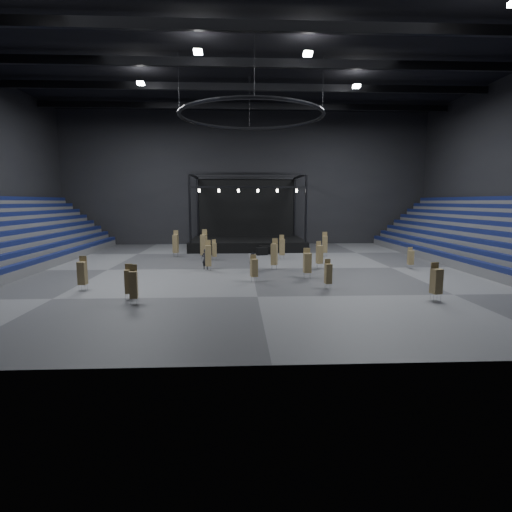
{
  "coord_description": "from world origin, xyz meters",
  "views": [
    {
      "loc": [
        -1.21,
        -34.69,
        5.86
      ],
      "look_at": [
        0.29,
        -2.0,
        1.4
      ],
      "focal_mm": 28.0,
      "sensor_mm": 36.0,
      "label": 1
    }
  ],
  "objects_px": {
    "chair_stack_10": "(411,257)",
    "chair_stack_12": "(204,244)",
    "chair_stack_2": "(133,284)",
    "chair_stack_6": "(254,267)",
    "chair_stack_14": "(129,281)",
    "chair_stack_3": "(436,281)",
    "chair_stack_1": "(307,262)",
    "crew_member": "(253,262)",
    "man_center": "(206,259)",
    "chair_stack_8": "(325,244)",
    "chair_stack_9": "(274,254)",
    "flight_case_left": "(207,252)",
    "chair_stack_7": "(176,243)",
    "flight_case_mid": "(262,251)",
    "chair_stack_5": "(208,255)",
    "stage": "(247,236)",
    "chair_stack_15": "(282,247)",
    "chair_stack_0": "(319,254)",
    "flight_case_right": "(265,250)",
    "chair_stack_4": "(328,273)",
    "chair_stack_13": "(214,249)",
    "chair_stack_11": "(82,273)"
  },
  "relations": [
    {
      "from": "chair_stack_7",
      "to": "chair_stack_14",
      "type": "height_order",
      "value": "chair_stack_7"
    },
    {
      "from": "chair_stack_6",
      "to": "chair_stack_9",
      "type": "height_order",
      "value": "chair_stack_9"
    },
    {
      "from": "chair_stack_1",
      "to": "chair_stack_11",
      "type": "bearing_deg",
      "value": -171.2
    },
    {
      "from": "stage",
      "to": "chair_stack_6",
      "type": "relative_size",
      "value": 6.96
    },
    {
      "from": "chair_stack_13",
      "to": "stage",
      "type": "bearing_deg",
      "value": 58.0
    },
    {
      "from": "chair_stack_6",
      "to": "chair_stack_2",
      "type": "bearing_deg",
      "value": -154.8
    },
    {
      "from": "stage",
      "to": "flight_case_mid",
      "type": "height_order",
      "value": "stage"
    },
    {
      "from": "stage",
      "to": "man_center",
      "type": "distance_m",
      "value": 16.91
    },
    {
      "from": "chair_stack_0",
      "to": "chair_stack_1",
      "type": "distance_m",
      "value": 5.15
    },
    {
      "from": "flight_case_mid",
      "to": "man_center",
      "type": "distance_m",
      "value": 10.7
    },
    {
      "from": "chair_stack_10",
      "to": "chair_stack_13",
      "type": "bearing_deg",
      "value": 158.39
    },
    {
      "from": "chair_stack_5",
      "to": "crew_member",
      "type": "xyz_separation_m",
      "value": [
        3.8,
        -0.36,
        -0.56
      ]
    },
    {
      "from": "chair_stack_11",
      "to": "chair_stack_14",
      "type": "height_order",
      "value": "chair_stack_11"
    },
    {
      "from": "chair_stack_13",
      "to": "chair_stack_14",
      "type": "bearing_deg",
      "value": -117.94
    },
    {
      "from": "chair_stack_9",
      "to": "chair_stack_3",
      "type": "bearing_deg",
      "value": -31.52
    },
    {
      "from": "man_center",
      "to": "stage",
      "type": "bearing_deg",
      "value": -85.9
    },
    {
      "from": "chair_stack_3",
      "to": "chair_stack_5",
      "type": "relative_size",
      "value": 0.87
    },
    {
      "from": "stage",
      "to": "chair_stack_15",
      "type": "bearing_deg",
      "value": -72.32
    },
    {
      "from": "stage",
      "to": "chair_stack_10",
      "type": "relative_size",
      "value": 7.41
    },
    {
      "from": "chair_stack_4",
      "to": "chair_stack_13",
      "type": "bearing_deg",
      "value": 112.65
    },
    {
      "from": "flight_case_left",
      "to": "chair_stack_9",
      "type": "relative_size",
      "value": 0.43
    },
    {
      "from": "chair_stack_14",
      "to": "chair_stack_3",
      "type": "bearing_deg",
      "value": -8.85
    },
    {
      "from": "chair_stack_2",
      "to": "chair_stack_3",
      "type": "relative_size",
      "value": 1.0
    },
    {
      "from": "chair_stack_8",
      "to": "crew_member",
      "type": "distance_m",
      "value": 11.87
    },
    {
      "from": "man_center",
      "to": "chair_stack_8",
      "type": "bearing_deg",
      "value": -129.9
    },
    {
      "from": "chair_stack_2",
      "to": "chair_stack_9",
      "type": "xyz_separation_m",
      "value": [
        9.15,
        11.51,
        0.2
      ]
    },
    {
      "from": "chair_stack_9",
      "to": "chair_stack_11",
      "type": "xyz_separation_m",
      "value": [
        -13.45,
        -7.75,
        -0.17
      ]
    },
    {
      "from": "chair_stack_1",
      "to": "chair_stack_14",
      "type": "height_order",
      "value": "chair_stack_1"
    },
    {
      "from": "flight_case_mid",
      "to": "chair_stack_2",
      "type": "xyz_separation_m",
      "value": [
        -8.64,
        -21.0,
        0.77
      ]
    },
    {
      "from": "chair_stack_1",
      "to": "chair_stack_12",
      "type": "distance_m",
      "value": 13.76
    },
    {
      "from": "chair_stack_3",
      "to": "crew_member",
      "type": "bearing_deg",
      "value": 121.83
    },
    {
      "from": "flight_case_right",
      "to": "chair_stack_7",
      "type": "distance_m",
      "value": 9.96
    },
    {
      "from": "flight_case_left",
      "to": "chair_stack_12",
      "type": "relative_size",
      "value": 0.38
    },
    {
      "from": "chair_stack_7",
      "to": "chair_stack_5",
      "type": "bearing_deg",
      "value": -55.69
    },
    {
      "from": "chair_stack_10",
      "to": "chair_stack_12",
      "type": "bearing_deg",
      "value": 158.42
    },
    {
      "from": "chair_stack_7",
      "to": "chair_stack_9",
      "type": "height_order",
      "value": "chair_stack_7"
    },
    {
      "from": "flight_case_left",
      "to": "chair_stack_7",
      "type": "distance_m",
      "value": 3.59
    },
    {
      "from": "flight_case_left",
      "to": "chair_stack_10",
      "type": "bearing_deg",
      "value": -27.93
    },
    {
      "from": "chair_stack_6",
      "to": "stage",
      "type": "bearing_deg",
      "value": 74.45
    },
    {
      "from": "flight_case_left",
      "to": "chair_stack_10",
      "type": "height_order",
      "value": "chair_stack_10"
    },
    {
      "from": "chair_stack_3",
      "to": "chair_stack_1",
      "type": "bearing_deg",
      "value": 119.0
    },
    {
      "from": "chair_stack_5",
      "to": "chair_stack_8",
      "type": "xyz_separation_m",
      "value": [
        11.86,
        8.34,
        0.03
      ]
    },
    {
      "from": "chair_stack_4",
      "to": "man_center",
      "type": "height_order",
      "value": "chair_stack_4"
    },
    {
      "from": "chair_stack_1",
      "to": "chair_stack_9",
      "type": "relative_size",
      "value": 0.86
    },
    {
      "from": "chair_stack_5",
      "to": "crew_member",
      "type": "relative_size",
      "value": 1.67
    },
    {
      "from": "flight_case_mid",
      "to": "chair_stack_5",
      "type": "bearing_deg",
      "value": -117.7
    },
    {
      "from": "chair_stack_2",
      "to": "chair_stack_6",
      "type": "bearing_deg",
      "value": 34.49
    },
    {
      "from": "stage",
      "to": "chair_stack_14",
      "type": "relative_size",
      "value": 6.51
    },
    {
      "from": "chair_stack_1",
      "to": "crew_member",
      "type": "bearing_deg",
      "value": 135.38
    },
    {
      "from": "chair_stack_3",
      "to": "chair_stack_2",
      "type": "bearing_deg",
      "value": 167.63
    }
  ]
}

